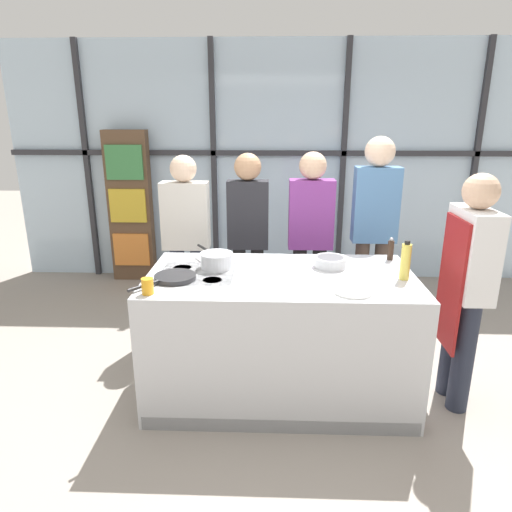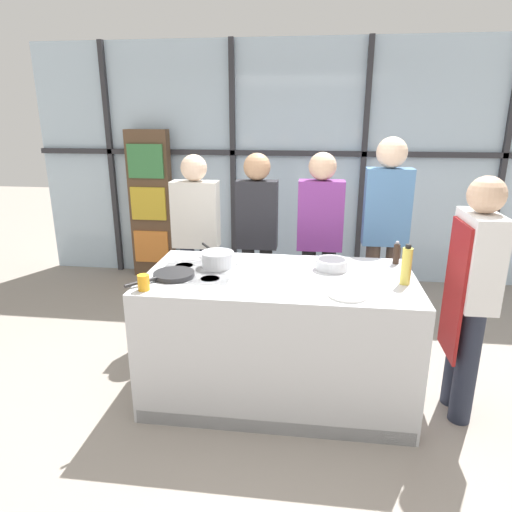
# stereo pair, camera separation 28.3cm
# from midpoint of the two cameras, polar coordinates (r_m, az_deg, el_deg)

# --- Properties ---
(ground_plane) EXTENTS (18.00, 18.00, 0.00)m
(ground_plane) POSITION_cam_midpoint_polar(r_m,az_deg,el_deg) (3.57, 0.50, -16.47)
(ground_plane) COLOR gray
(back_window_wall) EXTENTS (6.40, 0.10, 2.80)m
(back_window_wall) POSITION_cam_midpoint_polar(r_m,az_deg,el_deg) (5.56, 1.29, 11.39)
(back_window_wall) COLOR silver
(back_window_wall) RESTS_ON ground_plane
(bookshelf) EXTENTS (0.51, 0.19, 1.81)m
(bookshelf) POSITION_cam_midpoint_polar(r_m,az_deg,el_deg) (5.76, -16.83, 5.85)
(bookshelf) COLOR brown
(bookshelf) RESTS_ON ground_plane
(demo_island) EXTENTS (1.85, 0.97, 0.92)m
(demo_island) POSITION_cam_midpoint_polar(r_m,az_deg,el_deg) (3.33, 0.50, -9.87)
(demo_island) COLOR silver
(demo_island) RESTS_ON ground_plane
(chef) EXTENTS (0.23, 0.44, 1.63)m
(chef) POSITION_cam_midpoint_polar(r_m,az_deg,el_deg) (3.29, 22.65, -2.89)
(chef) COLOR #232838
(chef) RESTS_ON ground_plane
(spectator_far_left) EXTENTS (0.41, 0.23, 1.65)m
(spectator_far_left) POSITION_cam_midpoint_polar(r_m,az_deg,el_deg) (4.15, -10.65, 2.56)
(spectator_far_left) COLOR #232838
(spectator_far_left) RESTS_ON ground_plane
(spectator_center_left) EXTENTS (0.36, 0.23, 1.67)m
(spectator_center_left) POSITION_cam_midpoint_polar(r_m,az_deg,el_deg) (4.06, -3.01, 3.06)
(spectator_center_left) COLOR black
(spectator_center_left) RESTS_ON ground_plane
(spectator_center_right) EXTENTS (0.39, 0.24, 1.68)m
(spectator_center_right) POSITION_cam_midpoint_polar(r_m,az_deg,el_deg) (4.05, 4.85, 2.88)
(spectator_center_right) COLOR black
(spectator_center_right) RESTS_ON ground_plane
(spectator_far_right) EXTENTS (0.38, 0.25, 1.81)m
(spectator_far_right) POSITION_cam_midpoint_polar(r_m,az_deg,el_deg) (4.09, 12.67, 4.03)
(spectator_far_right) COLOR #47382D
(spectator_far_right) RESTS_ON ground_plane
(frying_pan) EXTENTS (0.38, 0.42, 0.04)m
(frying_pan) POSITION_cam_midpoint_polar(r_m,az_deg,el_deg) (3.12, -12.78, -2.64)
(frying_pan) COLOR #232326
(frying_pan) RESTS_ON demo_island
(saucepan) EXTENTS (0.30, 0.40, 0.11)m
(saucepan) POSITION_cam_midpoint_polar(r_m,az_deg,el_deg) (3.29, -7.44, -0.51)
(saucepan) COLOR silver
(saucepan) RESTS_ON demo_island
(white_plate) EXTENTS (0.24, 0.24, 0.01)m
(white_plate) POSITION_cam_midpoint_polar(r_m,az_deg,el_deg) (2.87, 9.29, -4.46)
(white_plate) COLOR white
(white_plate) RESTS_ON demo_island
(mixing_bowl) EXTENTS (0.23, 0.23, 0.08)m
(mixing_bowl) POSITION_cam_midpoint_polar(r_m,az_deg,el_deg) (3.30, 6.86, -0.75)
(mixing_bowl) COLOR silver
(mixing_bowl) RESTS_ON demo_island
(oil_bottle) EXTENTS (0.07, 0.07, 0.27)m
(oil_bottle) POSITION_cam_midpoint_polar(r_m,az_deg,el_deg) (3.13, 15.76, -0.68)
(oil_bottle) COLOR #E0CC4C
(oil_bottle) RESTS_ON demo_island
(pepper_grinder) EXTENTS (0.05, 0.05, 0.18)m
(pepper_grinder) POSITION_cam_midpoint_polar(r_m,az_deg,el_deg) (3.55, 14.32, 0.74)
(pepper_grinder) COLOR #332319
(pepper_grinder) RESTS_ON demo_island
(juice_glass_near) EXTENTS (0.07, 0.07, 0.10)m
(juice_glass_near) POSITION_cam_midpoint_polar(r_m,az_deg,el_deg) (2.91, -16.15, -3.69)
(juice_glass_near) COLOR orange
(juice_glass_near) RESTS_ON demo_island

